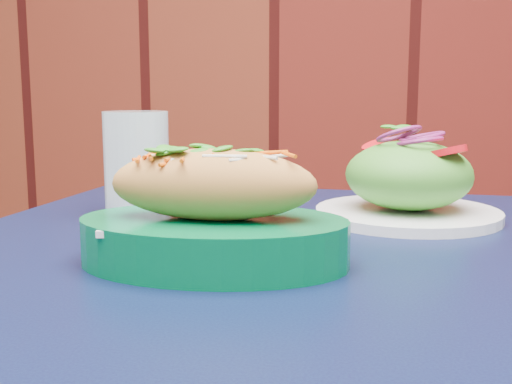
# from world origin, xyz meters

# --- Properties ---
(cafe_table) EXTENTS (0.84, 0.84, 0.75)m
(cafe_table) POSITION_xyz_m (0.24, 1.71, 0.66)
(cafe_table) COLOR black
(cafe_table) RESTS_ON ground
(banh_mi_basket) EXTENTS (0.25, 0.17, 0.11)m
(banh_mi_basket) POSITION_xyz_m (0.15, 1.64, 0.79)
(banh_mi_basket) COLOR #005D30
(banh_mi_basket) RESTS_ON cafe_table
(salad_plate) EXTENTS (0.23, 0.23, 0.11)m
(salad_plate) POSITION_xyz_m (0.34, 1.89, 0.80)
(salad_plate) COLOR white
(salad_plate) RESTS_ON cafe_table
(water_glass) EXTENTS (0.08, 0.08, 0.13)m
(water_glass) POSITION_xyz_m (0.00, 1.85, 0.82)
(water_glass) COLOR silver
(water_glass) RESTS_ON cafe_table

